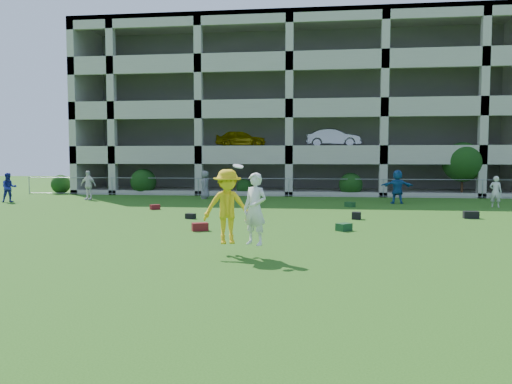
# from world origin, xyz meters

# --- Properties ---
(ground) EXTENTS (100.00, 100.00, 0.00)m
(ground) POSITION_xyz_m (0.00, 0.00, 0.00)
(ground) COLOR #235114
(ground) RESTS_ON ground
(bystander_a) EXTENTS (1.02, 1.01, 1.67)m
(bystander_a) POSITION_xyz_m (-15.48, 12.91, 0.83)
(bystander_a) COLOR navy
(bystander_a) RESTS_ON ground
(bystander_b) EXTENTS (1.09, 0.61, 1.75)m
(bystander_b) POSITION_xyz_m (-11.81, 15.08, 0.87)
(bystander_b) COLOR silver
(bystander_b) RESTS_ON ground
(bystander_c) EXTENTS (0.74, 0.95, 1.73)m
(bystander_c) POSITION_xyz_m (-4.99, 16.55, 0.86)
(bystander_c) COLOR slate
(bystander_c) RESTS_ON ground
(bystander_d) EXTENTS (1.74, 0.60, 1.86)m
(bystander_d) POSITION_xyz_m (6.21, 14.79, 0.93)
(bystander_d) COLOR #215597
(bystander_d) RESTS_ON ground
(bystander_e) EXTENTS (0.69, 0.58, 1.60)m
(bystander_e) POSITION_xyz_m (10.85, 13.29, 0.80)
(bystander_e) COLOR silver
(bystander_e) RESTS_ON ground
(bag_red_a) EXTENTS (0.62, 0.50, 0.28)m
(bag_red_a) POSITION_xyz_m (-2.18, 3.48, 0.14)
(bag_red_a) COLOR #580F1A
(bag_red_a) RESTS_ON ground
(bag_black_b) EXTENTS (0.46, 0.38, 0.22)m
(bag_black_b) POSITION_xyz_m (-3.36, 6.76, 0.11)
(bag_black_b) COLOR black
(bag_black_b) RESTS_ON ground
(bag_green_c) EXTENTS (0.60, 0.60, 0.26)m
(bag_green_c) POSITION_xyz_m (2.78, 4.10, 0.13)
(bag_green_c) COLOR #153B1A
(bag_green_c) RESTS_ON ground
(crate_d) EXTENTS (0.40, 0.40, 0.30)m
(crate_d) POSITION_xyz_m (3.45, 7.43, 0.15)
(crate_d) COLOR black
(crate_d) RESTS_ON ground
(bag_black_e) EXTENTS (0.60, 0.31, 0.30)m
(bag_black_e) POSITION_xyz_m (8.21, 8.27, 0.15)
(bag_black_e) COLOR black
(bag_black_e) RESTS_ON ground
(bag_red_f) EXTENTS (0.53, 0.50, 0.24)m
(bag_red_f) POSITION_xyz_m (-6.01, 10.10, 0.12)
(bag_red_f) COLOR #5A0F1D
(bag_red_f) RESTS_ON ground
(bag_green_g) EXTENTS (0.56, 0.57, 0.25)m
(bag_green_g) POSITION_xyz_m (3.51, 12.58, 0.12)
(bag_green_g) COLOR #14381D
(bag_green_g) RESTS_ON ground
(frisbee_contest) EXTENTS (1.86, 1.11, 2.09)m
(frisbee_contest) POSITION_xyz_m (-0.29, -0.64, 1.26)
(frisbee_contest) COLOR yellow
(frisbee_contest) RESTS_ON ground
(parking_garage) EXTENTS (30.00, 14.00, 12.00)m
(parking_garage) POSITION_xyz_m (-0.00, 27.70, 6.01)
(parking_garage) COLOR #9E998C
(parking_garage) RESTS_ON ground
(fence) EXTENTS (36.06, 0.06, 1.20)m
(fence) POSITION_xyz_m (0.00, 19.00, 0.61)
(fence) COLOR gray
(fence) RESTS_ON ground
(shrub_row) EXTENTS (34.38, 2.52, 3.50)m
(shrub_row) POSITION_xyz_m (4.59, 19.70, 1.51)
(shrub_row) COLOR #163D11
(shrub_row) RESTS_ON ground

